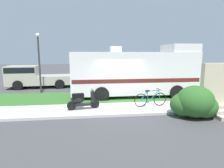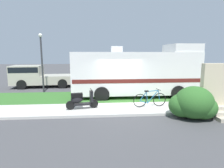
# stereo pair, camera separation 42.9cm
# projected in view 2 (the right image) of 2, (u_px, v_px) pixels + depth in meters

# --- Properties ---
(ground_plane) EXTENTS (80.00, 80.00, 0.00)m
(ground_plane) POSITION_uv_depth(u_px,v_px,m) (121.00, 104.00, 10.62)
(ground_plane) COLOR #424244
(sidewalk) EXTENTS (24.00, 2.00, 0.12)m
(sidewalk) POSITION_uv_depth(u_px,v_px,m) (123.00, 109.00, 9.43)
(sidewalk) COLOR beige
(sidewalk) RESTS_ON ground
(grass_strip) EXTENTS (24.00, 3.40, 0.08)m
(grass_strip) POSITION_uv_depth(u_px,v_px,m) (118.00, 97.00, 12.08)
(grass_strip) COLOR #336628
(grass_strip) RESTS_ON ground
(motorhome_rv) EXTENTS (7.98, 2.59, 3.42)m
(motorhome_rv) POSITION_uv_depth(u_px,v_px,m) (136.00, 72.00, 12.17)
(motorhome_rv) COLOR silver
(motorhome_rv) RESTS_ON ground
(scooter) EXTENTS (1.58, 0.59, 0.97)m
(scooter) POSITION_uv_depth(u_px,v_px,m) (81.00, 100.00, 9.18)
(scooter) COLOR black
(scooter) RESTS_ON ground
(bicycle) EXTENTS (1.75, 0.52, 0.90)m
(bicycle) POSITION_uv_depth(u_px,v_px,m) (150.00, 99.00, 9.55)
(bicycle) COLOR black
(bicycle) RESTS_ON ground
(pickup_truck_near) EXTENTS (5.39, 2.42, 1.83)m
(pickup_truck_near) POSITION_uv_depth(u_px,v_px,m) (37.00, 76.00, 15.76)
(pickup_truck_near) COLOR #B7B29E
(pickup_truck_near) RESTS_ON ground
(porch_steps) EXTENTS (2.00, 1.26, 2.40)m
(porch_steps) POSITION_uv_depth(u_px,v_px,m) (223.00, 95.00, 8.55)
(porch_steps) COLOR #B2A893
(porch_steps) RESTS_ON ground
(bush_by_porch) EXTENTS (2.00, 1.50, 1.41)m
(bush_by_porch) POSITION_uv_depth(u_px,v_px,m) (193.00, 104.00, 8.09)
(bush_by_porch) COLOR #2D6026
(bush_by_porch) RESTS_ON ground
(bottle_green) EXTENTS (0.08, 0.08, 0.27)m
(bottle_green) POSITION_uv_depth(u_px,v_px,m) (208.00, 104.00, 9.74)
(bottle_green) COLOR #B2B2B7
(bottle_green) RESTS_ON ground
(bottle_spare) EXTENTS (0.07, 0.07, 0.30)m
(bottle_spare) POSITION_uv_depth(u_px,v_px,m) (202.00, 103.00, 9.84)
(bottle_spare) COLOR #19722D
(bottle_spare) RESTS_ON ground
(street_lamp_post) EXTENTS (0.28, 0.28, 4.22)m
(street_lamp_post) POSITION_uv_depth(u_px,v_px,m) (42.00, 57.00, 13.32)
(street_lamp_post) COLOR #333338
(street_lamp_post) RESTS_ON ground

